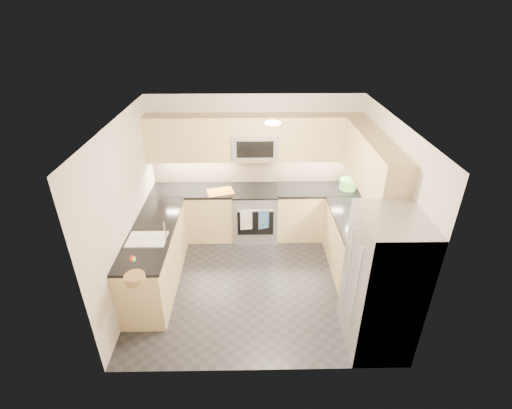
% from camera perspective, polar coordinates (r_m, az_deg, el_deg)
% --- Properties ---
extents(floor, '(3.60, 3.20, 0.00)m').
position_cam_1_polar(floor, '(5.87, 0.06, -11.55)').
color(floor, '#232328').
rests_on(floor, ground).
extents(ceiling, '(3.60, 3.20, 0.02)m').
position_cam_1_polar(ceiling, '(4.66, 0.08, 12.57)').
color(ceiling, beige).
rests_on(ceiling, wall_back).
extents(wall_back, '(3.60, 0.02, 2.50)m').
position_cam_1_polar(wall_back, '(6.59, -0.19, 6.00)').
color(wall_back, beige).
rests_on(wall_back, floor).
extents(wall_front, '(3.60, 0.02, 2.50)m').
position_cam_1_polar(wall_front, '(3.85, 0.51, -12.77)').
color(wall_front, beige).
rests_on(wall_front, floor).
extents(wall_left, '(0.02, 3.20, 2.50)m').
position_cam_1_polar(wall_left, '(5.43, -19.28, -1.01)').
color(wall_left, beige).
rests_on(wall_left, floor).
extents(wall_right, '(0.02, 3.20, 2.50)m').
position_cam_1_polar(wall_right, '(5.49, 19.21, -0.69)').
color(wall_right, beige).
rests_on(wall_right, floor).
extents(base_cab_back_left, '(1.42, 0.60, 0.90)m').
position_cam_1_polar(base_cab_back_left, '(6.76, -9.43, -1.41)').
color(base_cab_back_left, '#D8BC82').
rests_on(base_cab_back_left, floor).
extents(base_cab_back_right, '(1.42, 0.60, 0.90)m').
position_cam_1_polar(base_cab_back_right, '(6.78, 9.11, -1.25)').
color(base_cab_back_right, '#D8BC82').
rests_on(base_cab_back_right, floor).
extents(base_cab_right, '(0.60, 1.70, 0.90)m').
position_cam_1_polar(base_cab_right, '(5.93, 14.79, -6.75)').
color(base_cab_right, '#D8BC82').
rests_on(base_cab_right, floor).
extents(base_cab_peninsula, '(0.60, 2.00, 0.90)m').
position_cam_1_polar(base_cab_peninsula, '(5.77, -15.15, -7.91)').
color(base_cab_peninsula, '#D8BC82').
rests_on(base_cab_peninsula, floor).
extents(countertop_back_left, '(1.42, 0.63, 0.04)m').
position_cam_1_polar(countertop_back_left, '(6.54, -9.75, 2.16)').
color(countertop_back_left, black).
rests_on(countertop_back_left, base_cab_back_left).
extents(countertop_back_right, '(1.42, 0.63, 0.04)m').
position_cam_1_polar(countertop_back_right, '(6.56, 9.42, 2.31)').
color(countertop_back_right, black).
rests_on(countertop_back_right, base_cab_back_right).
extents(countertop_right, '(0.63, 1.70, 0.04)m').
position_cam_1_polar(countertop_right, '(5.68, 15.37, -2.88)').
color(countertop_right, black).
rests_on(countertop_right, base_cab_right).
extents(countertop_peninsula, '(0.63, 2.00, 0.04)m').
position_cam_1_polar(countertop_peninsula, '(5.51, -15.77, -3.98)').
color(countertop_peninsula, black).
rests_on(countertop_peninsula, base_cab_peninsula).
extents(upper_cab_back, '(3.60, 0.35, 0.75)m').
position_cam_1_polar(upper_cab_back, '(6.23, -0.17, 10.26)').
color(upper_cab_back, '#D8BC82').
rests_on(upper_cab_back, wall_back).
extents(upper_cab_right, '(0.35, 1.95, 0.75)m').
position_cam_1_polar(upper_cab_right, '(5.42, 17.54, 6.02)').
color(upper_cab_right, '#D8BC82').
rests_on(upper_cab_right, wall_right).
extents(backsplash_back, '(3.60, 0.01, 0.51)m').
position_cam_1_polar(backsplash_back, '(6.61, -0.19, 5.54)').
color(backsplash_back, tan).
rests_on(backsplash_back, wall_back).
extents(backsplash_right, '(0.01, 2.30, 0.51)m').
position_cam_1_polar(backsplash_right, '(5.88, 17.75, 1.00)').
color(backsplash_right, tan).
rests_on(backsplash_right, wall_right).
extents(gas_range, '(0.76, 0.65, 0.91)m').
position_cam_1_polar(gas_range, '(6.66, -0.14, -1.42)').
color(gas_range, '#989BA0').
rests_on(gas_range, floor).
extents(range_cooktop, '(0.76, 0.65, 0.03)m').
position_cam_1_polar(range_cooktop, '(6.44, -0.14, 2.13)').
color(range_cooktop, black).
rests_on(range_cooktop, gas_range).
extents(oven_door_glass, '(0.62, 0.02, 0.45)m').
position_cam_1_polar(oven_door_glass, '(6.38, -0.09, -2.94)').
color(oven_door_glass, black).
rests_on(oven_door_glass, gas_range).
extents(oven_handle, '(0.60, 0.02, 0.02)m').
position_cam_1_polar(oven_handle, '(6.22, -0.09, -0.93)').
color(oven_handle, '#B2B5BA').
rests_on(oven_handle, gas_range).
extents(microwave, '(0.76, 0.40, 0.40)m').
position_cam_1_polar(microwave, '(6.24, -0.17, 9.10)').
color(microwave, '#A7A9AF').
rests_on(microwave, upper_cab_back).
extents(microwave_door, '(0.60, 0.01, 0.28)m').
position_cam_1_polar(microwave_door, '(6.05, -0.14, 8.44)').
color(microwave_door, black).
rests_on(microwave_door, microwave).
extents(refrigerator, '(0.70, 0.90, 1.80)m').
position_cam_1_polar(refrigerator, '(4.67, 18.79, -11.46)').
color(refrigerator, '#9D9FA5').
rests_on(refrigerator, floor).
extents(fridge_handle_left, '(0.02, 0.02, 1.20)m').
position_cam_1_polar(fridge_handle_left, '(4.40, 14.96, -12.78)').
color(fridge_handle_left, '#B2B5BA').
rests_on(fridge_handle_left, refrigerator).
extents(fridge_handle_right, '(0.02, 0.02, 1.20)m').
position_cam_1_polar(fridge_handle_right, '(4.67, 13.87, -9.88)').
color(fridge_handle_right, '#B2B5BA').
rests_on(fridge_handle_right, refrigerator).
extents(sink_basin, '(0.52, 0.38, 0.16)m').
position_cam_1_polar(sink_basin, '(5.33, -16.31, -5.79)').
color(sink_basin, white).
rests_on(sink_basin, base_cab_peninsula).
extents(faucet, '(0.03, 0.03, 0.28)m').
position_cam_1_polar(faucet, '(5.16, -13.82, -4.00)').
color(faucet, silver).
rests_on(faucet, countertop_peninsula).
extents(utensil_bowl, '(0.33, 0.33, 0.17)m').
position_cam_1_polar(utensil_bowl, '(6.62, 14.00, 3.07)').
color(utensil_bowl, '#51A747').
rests_on(utensil_bowl, countertop_back_right).
extents(cutting_board, '(0.50, 0.41, 0.01)m').
position_cam_1_polar(cutting_board, '(6.36, -5.50, 1.97)').
color(cutting_board, orange).
rests_on(cutting_board, countertop_back_left).
extents(fruit_basket, '(0.28, 0.28, 0.09)m').
position_cam_1_polar(fruit_basket, '(4.60, -18.14, -10.74)').
color(fruit_basket, '#A1784B').
rests_on(fruit_basket, countertop_peninsula).
extents(fruit_apple, '(0.08, 0.08, 0.08)m').
position_cam_1_polar(fruit_apple, '(4.79, -18.46, -7.93)').
color(fruit_apple, '#AF2314').
rests_on(fruit_apple, fruit_basket).
extents(fruit_pear, '(0.06, 0.06, 0.06)m').
position_cam_1_polar(fruit_pear, '(4.78, -18.35, -8.05)').
color(fruit_pear, '#74B84F').
rests_on(fruit_pear, fruit_basket).
extents(dish_towel_check, '(0.20, 0.04, 0.38)m').
position_cam_1_polar(dish_towel_check, '(6.29, -1.52, -2.37)').
color(dish_towel_check, white).
rests_on(dish_towel_check, oven_handle).
extents(dish_towel_blue, '(0.18, 0.08, 0.35)m').
position_cam_1_polar(dish_towel_blue, '(6.29, 1.17, -2.35)').
color(dish_towel_blue, '#2D517C').
rests_on(dish_towel_blue, oven_handle).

